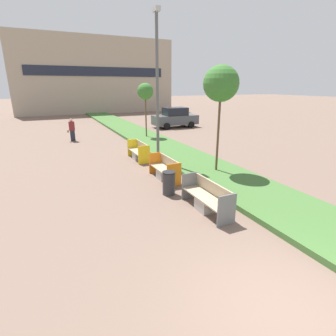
{
  "coord_description": "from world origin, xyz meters",
  "views": [
    {
      "loc": [
        -3.41,
        -2.34,
        3.83
      ],
      "look_at": [
        0.9,
        6.91,
        0.6
      ],
      "focal_mm": 28.0,
      "sensor_mm": 36.0,
      "label": 1
    }
  ],
  "objects_px": {
    "street_lamp_post": "(157,83)",
    "sapling_tree_near": "(221,84)",
    "bench_yellow_frame": "(139,153)",
    "parked_car_distant": "(175,118)",
    "bench_orange_frame": "(165,171)",
    "sapling_tree_far": "(145,92)",
    "pedestrian_walking": "(72,130)",
    "litter_bin": "(169,183)",
    "bench_grey_frame": "(207,199)"
  },
  "relations": [
    {
      "from": "sapling_tree_near",
      "to": "litter_bin",
      "type": "bearing_deg",
      "value": -157.03
    },
    {
      "from": "pedestrian_walking",
      "to": "sapling_tree_near",
      "type": "bearing_deg",
      "value": -63.79
    },
    {
      "from": "parked_car_distant",
      "to": "street_lamp_post",
      "type": "bearing_deg",
      "value": -118.94
    },
    {
      "from": "bench_grey_frame",
      "to": "sapling_tree_far",
      "type": "bearing_deg",
      "value": 78.64
    },
    {
      "from": "bench_grey_frame",
      "to": "pedestrian_walking",
      "type": "height_order",
      "value": "pedestrian_walking"
    },
    {
      "from": "litter_bin",
      "to": "pedestrian_walking",
      "type": "distance_m",
      "value": 11.83
    },
    {
      "from": "bench_grey_frame",
      "to": "sapling_tree_far",
      "type": "relative_size",
      "value": 0.54
    },
    {
      "from": "litter_bin",
      "to": "street_lamp_post",
      "type": "relative_size",
      "value": 0.12
    },
    {
      "from": "pedestrian_walking",
      "to": "street_lamp_post",
      "type": "bearing_deg",
      "value": -67.07
    },
    {
      "from": "pedestrian_walking",
      "to": "litter_bin",
      "type": "bearing_deg",
      "value": -79.51
    },
    {
      "from": "bench_grey_frame",
      "to": "pedestrian_walking",
      "type": "xyz_separation_m",
      "value": [
        -2.71,
        13.3,
        0.44
      ]
    },
    {
      "from": "bench_orange_frame",
      "to": "sapling_tree_far",
      "type": "relative_size",
      "value": 0.49
    },
    {
      "from": "litter_bin",
      "to": "pedestrian_walking",
      "type": "height_order",
      "value": "pedestrian_walking"
    },
    {
      "from": "bench_orange_frame",
      "to": "bench_yellow_frame",
      "type": "xyz_separation_m",
      "value": [
        -0.0,
        3.4,
        -0.0
      ]
    },
    {
      "from": "bench_grey_frame",
      "to": "street_lamp_post",
      "type": "height_order",
      "value": "street_lamp_post"
    },
    {
      "from": "street_lamp_post",
      "to": "parked_car_distant",
      "type": "xyz_separation_m",
      "value": [
        6.18,
        10.51,
        -3.0
      ]
    },
    {
      "from": "bench_orange_frame",
      "to": "pedestrian_walking",
      "type": "distance_m",
      "value": 10.42
    },
    {
      "from": "sapling_tree_near",
      "to": "bench_grey_frame",
      "type": "bearing_deg",
      "value": -129.31
    },
    {
      "from": "pedestrian_walking",
      "to": "bench_yellow_frame",
      "type": "bearing_deg",
      "value": -67.84
    },
    {
      "from": "bench_yellow_frame",
      "to": "litter_bin",
      "type": "bearing_deg",
      "value": -96.37
    },
    {
      "from": "parked_car_distant",
      "to": "sapling_tree_near",
      "type": "bearing_deg",
      "value": -107.13
    },
    {
      "from": "bench_yellow_frame",
      "to": "sapling_tree_near",
      "type": "relative_size",
      "value": 0.41
    },
    {
      "from": "sapling_tree_near",
      "to": "parked_car_distant",
      "type": "distance_m",
      "value": 14.07
    },
    {
      "from": "litter_bin",
      "to": "street_lamp_post",
      "type": "distance_m",
      "value": 5.26
    },
    {
      "from": "bench_yellow_frame",
      "to": "parked_car_distant",
      "type": "distance_m",
      "value": 11.54
    },
    {
      "from": "sapling_tree_near",
      "to": "pedestrian_walking",
      "type": "distance_m",
      "value": 11.96
    },
    {
      "from": "bench_orange_frame",
      "to": "street_lamp_post",
      "type": "xyz_separation_m",
      "value": [
        0.61,
        2.2,
        3.55
      ]
    },
    {
      "from": "litter_bin",
      "to": "sapling_tree_near",
      "type": "bearing_deg",
      "value": 22.97
    },
    {
      "from": "sapling_tree_far",
      "to": "litter_bin",
      "type": "bearing_deg",
      "value": -106.08
    },
    {
      "from": "bench_grey_frame",
      "to": "sapling_tree_near",
      "type": "height_order",
      "value": "sapling_tree_near"
    },
    {
      "from": "bench_yellow_frame",
      "to": "sapling_tree_far",
      "type": "distance_m",
      "value": 6.53
    },
    {
      "from": "bench_yellow_frame",
      "to": "sapling_tree_far",
      "type": "bearing_deg",
      "value": 65.53
    },
    {
      "from": "litter_bin",
      "to": "street_lamp_post",
      "type": "xyz_separation_m",
      "value": [
        1.17,
        3.77,
        3.47
      ]
    },
    {
      "from": "parked_car_distant",
      "to": "bench_yellow_frame",
      "type": "bearing_deg",
      "value": -124.63
    },
    {
      "from": "street_lamp_post",
      "to": "sapling_tree_near",
      "type": "height_order",
      "value": "street_lamp_post"
    },
    {
      "from": "bench_yellow_frame",
      "to": "parked_car_distant",
      "type": "xyz_separation_m",
      "value": [
        6.8,
        9.31,
        0.55
      ]
    },
    {
      "from": "bench_grey_frame",
      "to": "sapling_tree_near",
      "type": "bearing_deg",
      "value": 50.69
    },
    {
      "from": "sapling_tree_near",
      "to": "bench_orange_frame",
      "type": "bearing_deg",
      "value": 172.31
    },
    {
      "from": "street_lamp_post",
      "to": "pedestrian_walking",
      "type": "bearing_deg",
      "value": 112.93
    },
    {
      "from": "sapling_tree_far",
      "to": "bench_orange_frame",
      "type": "bearing_deg",
      "value": -105.46
    },
    {
      "from": "bench_grey_frame",
      "to": "litter_bin",
      "type": "bearing_deg",
      "value": 108.47
    },
    {
      "from": "litter_bin",
      "to": "bench_grey_frame",
      "type": "bearing_deg",
      "value": -71.53
    },
    {
      "from": "sapling_tree_near",
      "to": "sapling_tree_far",
      "type": "relative_size",
      "value": 1.16
    },
    {
      "from": "litter_bin",
      "to": "parked_car_distant",
      "type": "distance_m",
      "value": 16.07
    },
    {
      "from": "bench_orange_frame",
      "to": "bench_grey_frame",
      "type": "bearing_deg",
      "value": -89.96
    },
    {
      "from": "sapling_tree_far",
      "to": "pedestrian_walking",
      "type": "relative_size",
      "value": 2.49
    },
    {
      "from": "pedestrian_walking",
      "to": "parked_car_distant",
      "type": "distance_m",
      "value": 9.87
    },
    {
      "from": "bench_grey_frame",
      "to": "litter_bin",
      "type": "distance_m",
      "value": 1.77
    },
    {
      "from": "sapling_tree_near",
      "to": "sapling_tree_far",
      "type": "bearing_deg",
      "value": 90.0
    },
    {
      "from": "sapling_tree_near",
      "to": "sapling_tree_far",
      "type": "xyz_separation_m",
      "value": [
        0.0,
        9.0,
        -0.49
      ]
    }
  ]
}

